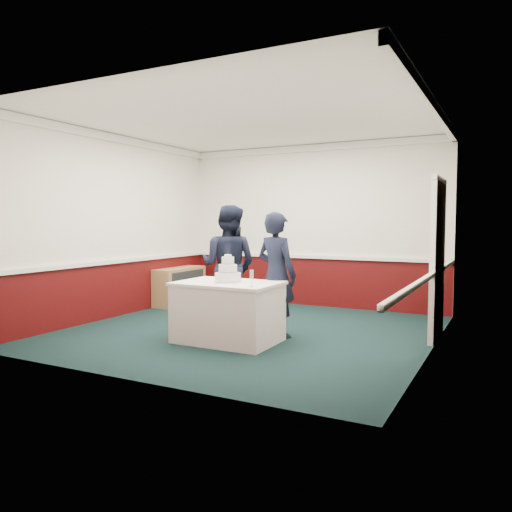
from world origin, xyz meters
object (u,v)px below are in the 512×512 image
at_px(cake_table, 228,311).
at_px(champagne_flute, 252,275).
at_px(cake_knife, 218,283).
at_px(person_man, 229,266).
at_px(person_woman, 276,275).
at_px(sideboard, 180,286).
at_px(wedding_cake, 228,274).

relative_size(cake_table, champagne_flute, 6.44).
bearing_deg(cake_knife, champagne_flute, -11.24).
bearing_deg(cake_table, cake_knife, -98.53).
relative_size(cake_table, person_man, 0.72).
height_order(cake_table, person_woman, person_woman).
bearing_deg(person_woman, person_man, -3.85).
distance_m(sideboard, person_man, 2.28).
distance_m(cake_table, person_man, 1.13).
xyz_separation_m(cake_knife, person_woman, (0.47, 0.76, 0.06)).
height_order(cake_knife, person_man, person_man).
relative_size(cake_knife, person_woman, 0.13).
height_order(cake_knife, champagne_flute, champagne_flute).
xyz_separation_m(cake_table, person_woman, (0.44, 0.56, 0.46)).
distance_m(cake_table, person_woman, 0.84).
bearing_deg(cake_table, champagne_flute, -29.25).
height_order(wedding_cake, person_woman, person_woman).
height_order(cake_table, cake_knife, cake_knife).
xyz_separation_m(cake_table, champagne_flute, (0.50, -0.28, 0.53)).
xyz_separation_m(cake_knife, person_man, (-0.47, 1.07, 0.12)).
xyz_separation_m(cake_table, cake_knife, (-0.03, -0.20, 0.39)).
height_order(cake_table, person_man, person_man).
xyz_separation_m(sideboard, cake_table, (2.32, -2.12, 0.05)).
relative_size(champagne_flute, person_woman, 0.12).
bearing_deg(person_woman, cake_knife, 72.86).
distance_m(cake_knife, person_man, 1.18).
height_order(sideboard, person_woman, person_woman).
bearing_deg(champagne_flute, cake_knife, 171.42).
bearing_deg(sideboard, champagne_flute, -40.41).
relative_size(person_man, person_woman, 1.07).
distance_m(wedding_cake, champagne_flute, 0.57).
distance_m(wedding_cake, person_woman, 0.71).
distance_m(cake_table, wedding_cake, 0.50).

